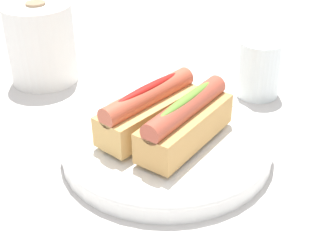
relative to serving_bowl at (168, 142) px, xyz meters
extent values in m
plane|color=beige|center=(0.00, -0.02, -0.02)|extent=(2.40, 2.40, 0.00)
cylinder|color=white|center=(0.00, 0.00, 0.00)|extent=(0.27, 0.27, 0.02)
torus|color=white|center=(0.00, 0.00, 0.01)|extent=(0.27, 0.27, 0.01)
cube|color=tan|center=(0.00, -0.03, 0.03)|extent=(0.15, 0.05, 0.04)
cylinder|color=#B24C38|center=(0.00, -0.03, 0.06)|extent=(0.15, 0.03, 0.03)
ellipsoid|color=olive|center=(0.00, -0.03, 0.07)|extent=(0.11, 0.02, 0.01)
cube|color=tan|center=(0.00, 0.03, 0.03)|extent=(0.16, 0.07, 0.04)
cylinder|color=#BC563D|center=(0.00, 0.03, 0.06)|extent=(0.15, 0.05, 0.03)
ellipsoid|color=red|center=(0.00, 0.03, 0.07)|extent=(0.11, 0.03, 0.01)
cylinder|color=white|center=(0.22, -0.03, 0.03)|extent=(0.07, 0.07, 0.09)
cylinder|color=silver|center=(0.22, -0.03, 0.02)|extent=(0.06, 0.06, 0.06)
cylinder|color=white|center=(0.07, 0.29, 0.05)|extent=(0.11, 0.11, 0.13)
cylinder|color=#997A5B|center=(0.07, 0.29, 0.12)|extent=(0.03, 0.03, 0.00)
camera|label=1|loc=(-0.43, -0.27, 0.34)|focal=50.14mm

